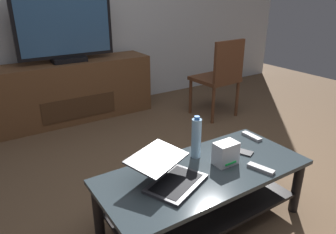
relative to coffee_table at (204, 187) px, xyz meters
name	(u,v)px	position (x,y,z in m)	size (l,w,h in m)	color
ground_plane	(209,211)	(0.11, 0.06, -0.27)	(7.68, 7.68, 0.00)	brown
coffee_table	(204,187)	(0.00, 0.00, 0.00)	(1.27, 0.57, 0.39)	#2D383D
media_cabinet	(72,91)	(-0.12, 2.16, 0.06)	(1.77, 0.44, 0.66)	brown
television	(65,28)	(-0.12, 2.14, 0.74)	(1.00, 0.20, 0.73)	black
dining_chair	(220,75)	(1.29, 1.31, 0.23)	(0.46, 0.46, 0.89)	#59331E
laptop	(169,173)	(-0.25, 0.01, 0.18)	(0.44, 0.45, 0.15)	#333338
router_box	(226,153)	(0.15, -0.01, 0.19)	(0.14, 0.10, 0.14)	silver
water_bottle_near	(196,138)	(0.05, 0.16, 0.25)	(0.06, 0.06, 0.28)	#99C6E5
cell_phone	(242,152)	(0.34, 0.03, 0.13)	(0.07, 0.14, 0.01)	black
tv_remote	(252,136)	(0.56, 0.15, 0.13)	(0.04, 0.16, 0.02)	#99999E
soundbar_remote	(261,169)	(0.27, -0.18, 0.13)	(0.04, 0.16, 0.02)	#99999E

